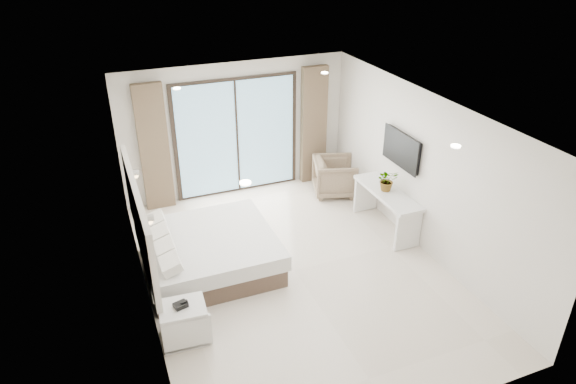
{
  "coord_description": "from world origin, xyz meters",
  "views": [
    {
      "loc": [
        -2.62,
        -6.27,
        5.01
      ],
      "look_at": [
        0.04,
        0.4,
        1.24
      ],
      "focal_mm": 32.0,
      "sensor_mm": 36.0,
      "label": 1
    }
  ],
  "objects_px": {
    "nightstand": "(184,323)",
    "armchair": "(335,175)",
    "console_desk": "(387,201)",
    "bed": "(208,252)"
  },
  "relations": [
    {
      "from": "console_desk",
      "to": "armchair",
      "type": "distance_m",
      "value": 1.62
    },
    {
      "from": "nightstand",
      "to": "armchair",
      "type": "distance_m",
      "value": 4.86
    },
    {
      "from": "armchair",
      "to": "nightstand",
      "type": "bearing_deg",
      "value": 146.47
    },
    {
      "from": "nightstand",
      "to": "console_desk",
      "type": "xyz_separation_m",
      "value": [
        4.01,
        1.47,
        0.29
      ]
    },
    {
      "from": "nightstand",
      "to": "console_desk",
      "type": "height_order",
      "value": "console_desk"
    },
    {
      "from": "nightstand",
      "to": "armchair",
      "type": "xyz_separation_m",
      "value": [
        3.77,
        3.07,
        0.14
      ]
    },
    {
      "from": "nightstand",
      "to": "armchair",
      "type": "relative_size",
      "value": 0.76
    },
    {
      "from": "bed",
      "to": "armchair",
      "type": "xyz_separation_m",
      "value": [
        3.07,
        1.6,
        0.12
      ]
    },
    {
      "from": "bed",
      "to": "armchair",
      "type": "relative_size",
      "value": 2.46
    },
    {
      "from": "console_desk",
      "to": "armchair",
      "type": "xyz_separation_m",
      "value": [
        -0.24,
        1.6,
        -0.14
      ]
    }
  ]
}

